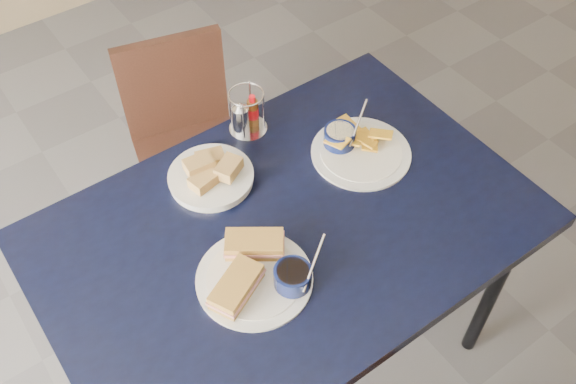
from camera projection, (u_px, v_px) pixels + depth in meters
ground at (327, 380)px, 2.15m from camera, size 6.00×6.00×0.00m
dining_table at (288, 240)px, 1.68m from camera, size 1.24×0.83×0.75m
chair_far at (180, 132)px, 2.27m from camera, size 0.44×0.44×0.78m
sandwich_plate at (258, 272)px, 1.51m from camera, size 0.30×0.28×0.12m
plantain_plate at (354, 146)px, 1.78m from camera, size 0.28×0.28×0.12m
bread_basket at (211, 175)px, 1.71m from camera, size 0.23×0.23×0.07m
condiment_caddy at (246, 115)px, 1.80m from camera, size 0.11×0.11×0.14m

